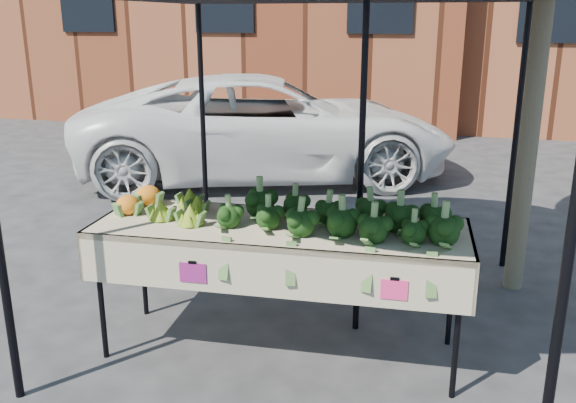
% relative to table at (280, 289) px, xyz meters
% --- Properties ---
extents(ground, '(90.00, 90.00, 0.00)m').
position_rel_table_xyz_m(ground, '(0.06, 0.08, -0.45)').
color(ground, '#28282B').
extents(table, '(2.45, 0.95, 0.90)m').
position_rel_table_xyz_m(table, '(0.00, 0.00, 0.00)').
color(table, beige).
rests_on(table, ground).
extents(canopy, '(3.16, 3.16, 2.74)m').
position_rel_table_xyz_m(canopy, '(0.09, 0.53, 0.92)').
color(canopy, black).
rests_on(canopy, ground).
extents(broccoli_heap, '(1.52, 0.55, 0.23)m').
position_rel_table_xyz_m(broccoli_heap, '(0.36, 0.03, 0.57)').
color(broccoli_heap, '#18350F').
rests_on(broccoli_heap, table).
extents(romanesco_cluster, '(0.41, 0.55, 0.18)m').
position_rel_table_xyz_m(romanesco_cluster, '(-0.67, 0.04, 0.54)').
color(romanesco_cluster, '#99B12D').
rests_on(romanesco_cluster, table).
extents(cauliflower_pair, '(0.21, 0.41, 0.16)m').
position_rel_table_xyz_m(cauliflower_pair, '(-1.04, 0.07, 0.53)').
color(cauliflower_pair, orange).
rests_on(cauliflower_pair, table).
extents(street_tree, '(2.23, 2.23, 4.40)m').
position_rel_table_xyz_m(street_tree, '(1.60, 1.52, 1.75)').
color(street_tree, '#1E4C14').
rests_on(street_tree, ground).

